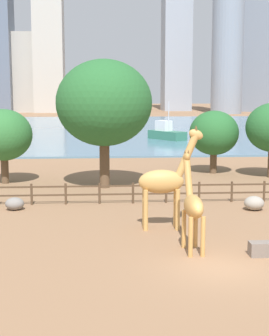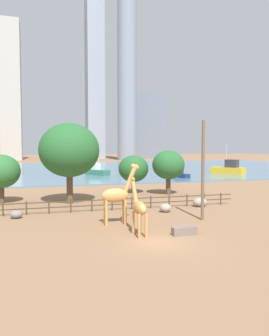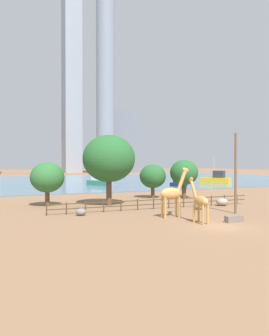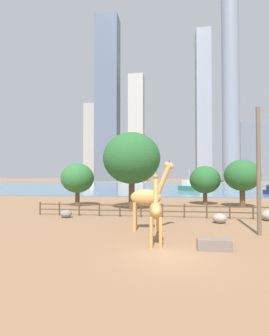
{
  "view_description": "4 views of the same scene",
  "coord_description": "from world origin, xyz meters",
  "px_view_note": "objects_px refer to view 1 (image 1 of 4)",
  "views": [
    {
      "loc": [
        -4.68,
        -19.09,
        6.84
      ],
      "look_at": [
        -2.84,
        8.16,
        2.78
      ],
      "focal_mm": 55.0,
      "sensor_mm": 36.0,
      "label": 1
    },
    {
      "loc": [
        -7.51,
        -20.16,
        6.35
      ],
      "look_at": [
        3.19,
        17.0,
        3.94
      ],
      "focal_mm": 35.0,
      "sensor_mm": 36.0,
      "label": 2
    },
    {
      "loc": [
        -17.77,
        -22.83,
        5.43
      ],
      "look_at": [
        1.42,
        22.64,
        4.74
      ],
      "focal_mm": 35.0,
      "sensor_mm": 36.0,
      "label": 3
    },
    {
      "loc": [
        0.06,
        -13.23,
        4.05
      ],
      "look_at": [
        -3.96,
        17.06,
        4.87
      ],
      "focal_mm": 28.0,
      "sensor_mm": 36.0,
      "label": 4
    }
  ],
  "objects_px": {
    "boulder_near_fence": "(254,203)",
    "boat_barge": "(166,133)",
    "tree_left_large": "(4,135)",
    "boulder_by_pole": "(15,204)",
    "giraffe_companion": "(193,205)",
    "tree_left_small": "(104,103)",
    "giraffe_tall": "(165,181)",
    "tree_right_tall": "(214,133)"
  },
  "relations": [
    {
      "from": "boulder_by_pole",
      "to": "tree_left_large",
      "type": "distance_m",
      "value": 9.84
    },
    {
      "from": "boulder_near_fence",
      "to": "boulder_by_pole",
      "type": "height_order",
      "value": "boulder_near_fence"
    },
    {
      "from": "boulder_near_fence",
      "to": "tree_left_large",
      "type": "xyz_separation_m",
      "value": [
        -16.1,
        10.03,
        3.22
      ]
    },
    {
      "from": "boulder_by_pole",
      "to": "boat_barge",
      "type": "height_order",
      "value": "boat_barge"
    },
    {
      "from": "boat_barge",
      "to": "giraffe_companion",
      "type": "bearing_deg",
      "value": -39.95
    },
    {
      "from": "tree_left_small",
      "to": "giraffe_tall",
      "type": "bearing_deg",
      "value": -75.87
    },
    {
      "from": "boulder_by_pole",
      "to": "boat_barge",
      "type": "relative_size",
      "value": 0.18
    },
    {
      "from": "boulder_by_pole",
      "to": "tree_right_tall",
      "type": "relative_size",
      "value": 0.21
    },
    {
      "from": "giraffe_companion",
      "to": "boulder_near_fence",
      "type": "distance_m",
      "value": 9.09
    },
    {
      "from": "tree_left_large",
      "to": "tree_right_tall",
      "type": "height_order",
      "value": "tree_left_large"
    },
    {
      "from": "boulder_near_fence",
      "to": "boulder_by_pole",
      "type": "distance_m",
      "value": 13.98
    },
    {
      "from": "boulder_near_fence",
      "to": "tree_right_tall",
      "type": "height_order",
      "value": "tree_right_tall"
    },
    {
      "from": "tree_left_small",
      "to": "boat_barge",
      "type": "relative_size",
      "value": 1.48
    },
    {
      "from": "giraffe_tall",
      "to": "tree_left_small",
      "type": "relative_size",
      "value": 0.57
    },
    {
      "from": "boat_barge",
      "to": "boulder_near_fence",
      "type": "bearing_deg",
      "value": -34.38
    },
    {
      "from": "boulder_by_pole",
      "to": "boulder_near_fence",
      "type": "bearing_deg",
      "value": -4.1
    },
    {
      "from": "giraffe_companion",
      "to": "tree_left_small",
      "type": "xyz_separation_m",
      "value": [
        -3.63,
        15.21,
        4.02
      ]
    },
    {
      "from": "tree_right_tall",
      "to": "boat_barge",
      "type": "relative_size",
      "value": 0.86
    },
    {
      "from": "tree_left_large",
      "to": "boat_barge",
      "type": "relative_size",
      "value": 0.9
    },
    {
      "from": "giraffe_tall",
      "to": "boulder_by_pole",
      "type": "bearing_deg",
      "value": 150.37
    },
    {
      "from": "tree_right_tall",
      "to": "boat_barge",
      "type": "bearing_deg",
      "value": 90.45
    },
    {
      "from": "giraffe_companion",
      "to": "boulder_by_pole",
      "type": "bearing_deg",
      "value": 43.9
    },
    {
      "from": "boulder_near_fence",
      "to": "boat_barge",
      "type": "xyz_separation_m",
      "value": [
        0.41,
        42.96,
        0.69
      ]
    },
    {
      "from": "giraffe_companion",
      "to": "boulder_near_fence",
      "type": "relative_size",
      "value": 3.67
    },
    {
      "from": "giraffe_tall",
      "to": "boat_barge",
      "type": "relative_size",
      "value": 0.84
    },
    {
      "from": "boulder_near_fence",
      "to": "tree_left_small",
      "type": "distance_m",
      "value": 12.9
    },
    {
      "from": "tree_left_large",
      "to": "boat_barge",
      "type": "bearing_deg",
      "value": 63.37
    },
    {
      "from": "giraffe_companion",
      "to": "boulder_by_pole",
      "type": "xyz_separation_m",
      "value": [
        -8.95,
        8.43,
        -1.64
      ]
    },
    {
      "from": "boulder_near_fence",
      "to": "boulder_by_pole",
      "type": "bearing_deg",
      "value": 175.9
    },
    {
      "from": "tree_left_small",
      "to": "boat_barge",
      "type": "distance_m",
      "value": 36.65
    },
    {
      "from": "giraffe_tall",
      "to": "giraffe_companion",
      "type": "height_order",
      "value": "giraffe_tall"
    },
    {
      "from": "giraffe_companion",
      "to": "boulder_near_fence",
      "type": "xyz_separation_m",
      "value": [
        4.99,
        7.43,
        -1.6
      ]
    },
    {
      "from": "boulder_by_pole",
      "to": "boat_barge",
      "type": "distance_m",
      "value": 44.35
    },
    {
      "from": "boulder_near_fence",
      "to": "boat_barge",
      "type": "distance_m",
      "value": 42.97
    },
    {
      "from": "tree_right_tall",
      "to": "boulder_near_fence",
      "type": "bearing_deg",
      "value": -92.66
    },
    {
      "from": "tree_left_large",
      "to": "boat_barge",
      "type": "height_order",
      "value": "boat_barge"
    },
    {
      "from": "boulder_by_pole",
      "to": "tree_left_large",
      "type": "xyz_separation_m",
      "value": [
        -2.16,
        9.03,
        3.26
      ]
    },
    {
      "from": "boulder_near_fence",
      "to": "boulder_by_pole",
      "type": "relative_size",
      "value": 1.07
    },
    {
      "from": "boulder_near_fence",
      "to": "tree_left_large",
      "type": "distance_m",
      "value": 19.24
    },
    {
      "from": "giraffe_tall",
      "to": "tree_right_tall",
      "type": "xyz_separation_m",
      "value": [
        6.36,
        17.49,
        0.97
      ]
    },
    {
      "from": "tree_left_large",
      "to": "giraffe_companion",
      "type": "bearing_deg",
      "value": -57.53
    },
    {
      "from": "boulder_near_fence",
      "to": "tree_left_large",
      "type": "bearing_deg",
      "value": 148.07
    }
  ]
}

